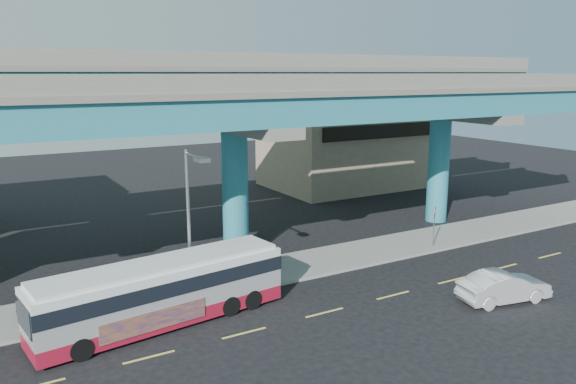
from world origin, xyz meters
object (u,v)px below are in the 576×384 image
sedan (504,287)px  street_lamp (192,204)px  transit_bus (162,290)px  parked_car (64,297)px  stop_sign (435,217)px

sedan → street_lamp: size_ratio=0.66×
transit_bus → street_lamp: (1.91, 1.21, 3.26)m
parked_car → stop_sign: 21.18m
transit_bus → street_lamp: street_lamp is taller
transit_bus → stop_sign: (17.60, 1.93, 0.43)m
street_lamp → stop_sign: (15.69, 0.72, -2.83)m
parked_car → sedan: bearing=-134.7°
transit_bus → parked_car: size_ratio=2.74×
street_lamp → stop_sign: 15.96m
transit_bus → sedan: size_ratio=2.40×
parked_car → street_lamp: street_lamp is taller
sedan → street_lamp: (-12.65, 6.93, 4.07)m
transit_bus → street_lamp: bearing=25.0°
sedan → parked_car: (-18.06, 8.98, 0.07)m
sedan → parked_car: sedan is taller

